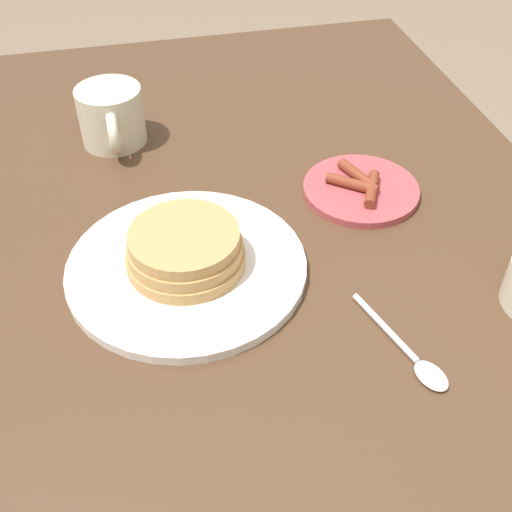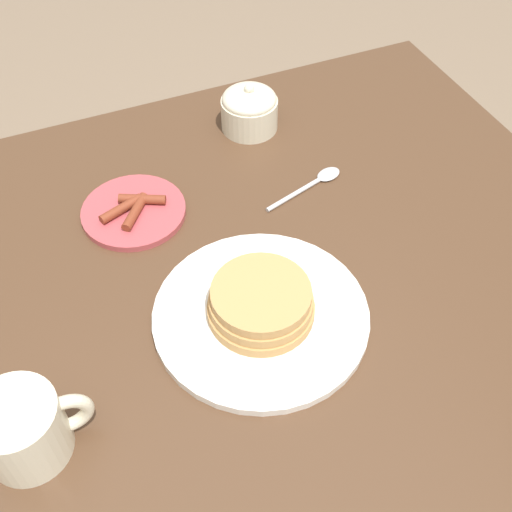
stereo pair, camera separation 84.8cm
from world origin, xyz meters
name	(u,v)px [view 2 (the right image)]	position (x,y,z in m)	size (l,w,h in m)	color
ground_plane	(229,507)	(0.00, 0.00, 0.00)	(8.00, 8.00, 0.00)	#7A6651
dining_table	(216,353)	(0.00, 0.00, 0.61)	(1.17, 0.91, 0.73)	#4C3321
pancake_plate	(261,309)	(0.05, -0.05, 0.75)	(0.27, 0.27, 0.06)	white
side_plate_bacon	(134,211)	(-0.05, 0.19, 0.74)	(0.15, 0.15, 0.02)	#B2474C
coffee_mug	(25,428)	(-0.25, -0.11, 0.77)	(0.12, 0.09, 0.08)	beige
sugar_bowl	(249,109)	(0.19, 0.32, 0.77)	(0.09, 0.09, 0.08)	beige
spoon	(316,181)	(0.23, 0.15, 0.74)	(0.14, 0.06, 0.01)	silver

